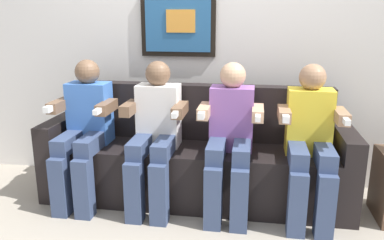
{
  "coord_description": "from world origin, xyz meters",
  "views": [
    {
      "loc": [
        0.44,
        -2.57,
        1.44
      ],
      "look_at": [
        0.0,
        0.15,
        0.7
      ],
      "focal_mm": 36.65,
      "sensor_mm": 36.0,
      "label": 1
    }
  ],
  "objects_px": {
    "person_leftmost": "(84,127)",
    "person_right_center": "(230,134)",
    "person_left_center": "(155,130)",
    "couch": "(196,161)",
    "person_rightmost": "(310,138)"
  },
  "relations": [
    {
      "from": "person_leftmost",
      "to": "person_right_center",
      "type": "height_order",
      "value": "same"
    },
    {
      "from": "person_leftmost",
      "to": "person_left_center",
      "type": "bearing_deg",
      "value": 0.05
    },
    {
      "from": "person_leftmost",
      "to": "person_left_center",
      "type": "height_order",
      "value": "same"
    },
    {
      "from": "couch",
      "to": "person_right_center",
      "type": "relative_size",
      "value": 2.16
    },
    {
      "from": "person_leftmost",
      "to": "person_rightmost",
      "type": "relative_size",
      "value": 1.0
    },
    {
      "from": "person_left_center",
      "to": "person_leftmost",
      "type": "bearing_deg",
      "value": -179.95
    },
    {
      "from": "person_left_center",
      "to": "person_rightmost",
      "type": "bearing_deg",
      "value": -0.02
    },
    {
      "from": "couch",
      "to": "person_leftmost",
      "type": "height_order",
      "value": "person_leftmost"
    },
    {
      "from": "couch",
      "to": "person_left_center",
      "type": "distance_m",
      "value": 0.44
    },
    {
      "from": "couch",
      "to": "person_right_center",
      "type": "bearing_deg",
      "value": -31.0
    },
    {
      "from": "person_leftmost",
      "to": "couch",
      "type": "bearing_deg",
      "value": 11.32
    },
    {
      "from": "couch",
      "to": "person_rightmost",
      "type": "xyz_separation_m",
      "value": [
        0.84,
        -0.17,
        0.29
      ]
    },
    {
      "from": "couch",
      "to": "person_left_center",
      "type": "bearing_deg",
      "value": -149.03
    },
    {
      "from": "couch",
      "to": "person_leftmost",
      "type": "bearing_deg",
      "value": -168.68
    },
    {
      "from": "couch",
      "to": "person_left_center",
      "type": "relative_size",
      "value": 2.16
    }
  ]
}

